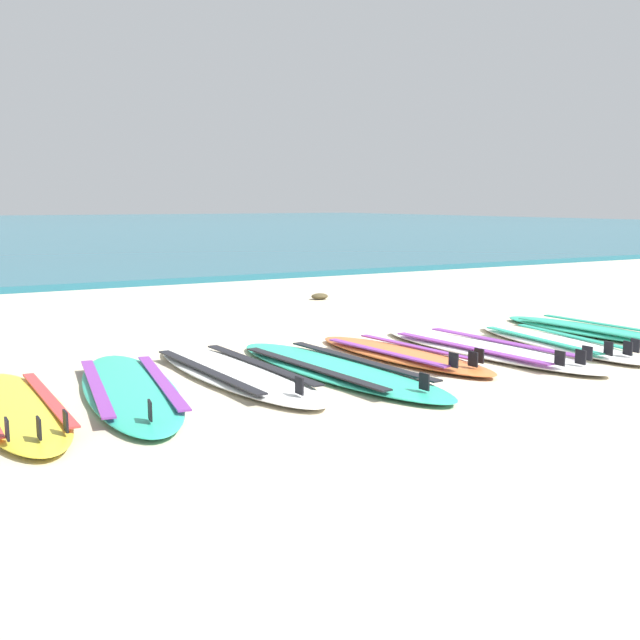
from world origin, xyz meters
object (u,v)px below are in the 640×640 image
surfboard_0 (16,408)px  surfboard_2 (234,372)px  surfboard_7 (592,330)px  surfboard_4 (401,354)px  surfboard_6 (557,342)px  surfboard_5 (486,349)px  surfboard_3 (336,369)px  surfboard_1 (129,389)px

surfboard_0 → surfboard_2: bearing=9.3°
surfboard_0 → surfboard_7: size_ratio=0.99×
surfboard_2 → surfboard_4: bearing=-2.7°
surfboard_0 → surfboard_2: size_ratio=0.87×
surfboard_2 → surfboard_0: bearing=-170.7°
surfboard_6 → surfboard_7: same height
surfboard_0 → surfboard_4: (2.98, 0.18, 0.00)m
surfboard_5 → surfboard_3: bearing=-179.0°
surfboard_2 → surfboard_3: same height
surfboard_2 → surfboard_3: size_ratio=0.96×
surfboard_0 → surfboard_6: same height
surfboard_3 → surfboard_7: bearing=4.6°
surfboard_0 → surfboard_3: same height
surfboard_0 → surfboard_4: size_ratio=1.04×
surfboard_1 → surfboard_4: same height
surfboard_5 → surfboard_1: bearing=177.5°
surfboard_1 → surfboard_5: same height
surfboard_2 → surfboard_5: bearing=-6.3°
surfboard_5 → surfboard_2: bearing=173.7°
surfboard_2 → surfboard_3: bearing=-20.7°
surfboard_5 → surfboard_4: bearing=166.9°
surfboard_2 → surfboard_6: 2.97m
surfboard_3 → surfboard_0: bearing=179.5°
surfboard_0 → surfboard_1: 0.74m
surfboard_2 → surfboard_7: 3.74m
surfboard_3 → surfboard_4: size_ratio=1.24×
surfboard_1 → surfboard_6: (3.75, -0.20, 0.00)m
surfboard_4 → surfboard_6: size_ratio=0.96×
surfboard_0 → surfboard_1: (0.73, 0.14, -0.00)m
surfboard_3 → surfboard_5: size_ratio=1.03×
surfboard_1 → surfboard_5: (2.99, -0.13, 0.00)m
surfboard_3 → surfboard_4: bearing=15.1°
surfboard_0 → surfboard_6: 4.48m
surfboard_3 → surfboard_1: bearing=174.1°
surfboard_3 → surfboard_6: 2.25m
surfboard_4 → surfboard_6: same height
surfboard_3 → surfboard_6: (2.24, -0.05, 0.00)m
surfboard_0 → surfboard_7: 5.27m
surfboard_0 → surfboard_3: size_ratio=0.84×
surfboard_6 → surfboard_0: bearing=179.2°
surfboard_0 → surfboard_6: (4.48, -0.07, 0.00)m
surfboard_3 → surfboard_7: (3.03, 0.25, 0.00)m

